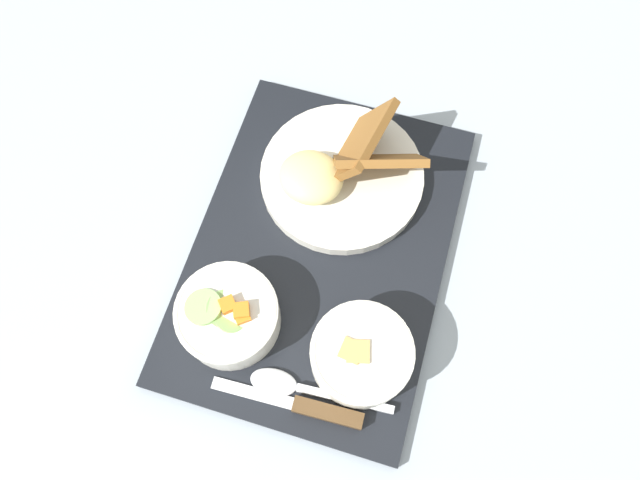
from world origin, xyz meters
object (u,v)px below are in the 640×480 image
Objects in this scene: bowl_soup at (361,355)px; spoon at (300,388)px; plate_main at (342,172)px; bowl_salad at (228,315)px; knife at (317,410)px.

bowl_soup is 0.69× the size of spoon.
spoon is at bearing -170.77° from plate_main.
plate_main is at bearing 24.37° from bowl_soup.
bowl_salad is 1.03× the size of bowl_soup.
spoon is at bearing 135.77° from bowl_soup.
knife is at bearing 159.22° from bowl_soup.
bowl_soup is 0.65× the size of knife.
bowl_soup is 0.55× the size of plate_main.
plate_main reaches higher than bowl_salad.
bowl_soup is 0.08m from knife.
bowl_salad is 0.56× the size of plate_main.
spoon is at bearing -113.82° from bowl_salad.
bowl_soup reaches higher than spoon.
plate_main is 1.26× the size of spoon.
spoon is (-0.27, -0.04, -0.02)m from plate_main.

